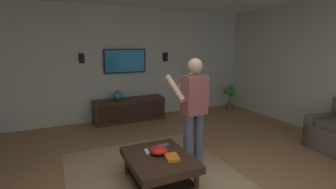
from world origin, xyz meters
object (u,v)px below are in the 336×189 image
Objects in this scene: potted_plant_short at (230,94)px; vase_round at (118,95)px; person_standing at (193,106)px; coffee_table at (159,163)px; bowl at (158,150)px; tv at (125,61)px; remote_white at (147,152)px; wall_speaker_right at (82,58)px; remote_grey at (164,145)px; media_console at (129,110)px; remote_black at (158,153)px; book at (172,157)px; wall_speaker_left at (165,57)px.

vase_round reaches higher than potted_plant_short.
potted_plant_short is at bearing -53.90° from person_standing.
bowl is (0.06, -0.02, 0.16)m from coffee_table.
person_standing is at bearing 4.96° from tv.
tv is at bearing -2.77° from remote_white.
remote_grey is at bearing -165.12° from wall_speaker_right.
wall_speaker_right is (2.95, 0.46, 1.11)m from remote_white.
tv is at bearing -7.86° from coffee_table.
tv is at bearing -90.75° from wall_speaker_right.
tv is at bearing -1.34° from person_standing.
media_console reaches higher than remote_grey.
remote_black is 0.68× the size of book.
bowl is (-2.81, 0.41, 0.18)m from media_console.
coffee_table is 0.97m from person_standing.
remote_black is 0.68× the size of vase_round.
tv is 3.08m from potted_plant_short.
coffee_table is at bearing -8.51° from media_console.
remote_black is (-2.64, 3.32, -0.03)m from potted_plant_short.
media_console is 1.66× the size of tv.
wall_speaker_left is at bearing -77.94° from vase_round.
wall_speaker_left reaches higher than remote_grey.
book reaches higher than remote_black.
remote_white is at bearing 49.64° from bowl.
wall_speaker_right is (3.26, 0.69, 1.11)m from book.
potted_plant_short reaches higher than media_console.
tv is 4.67× the size of wall_speaker_right.
bowl is 1.57× the size of remote_black.
wall_speaker_right is at bearing 17.31° from person_standing.
potted_plant_short is at bearing 43.43° from remote_grey.
remote_white and remote_grey have the same top height.
tv is 3.23m from bowl.
potted_plant_short reaches higher than book.
wall_speaker_right reaches higher than book.
person_standing is at bearing -67.56° from coffee_table.
vase_round is (0.14, 3.16, 0.22)m from potted_plant_short.
person_standing reaches higher than media_console.
wall_speaker_left is (2.95, -1.61, 1.10)m from remote_white.
vase_round is 1.00× the size of wall_speaker_right.
bowl reaches higher than book.
remote_white is 0.16m from remote_black.
media_console is 11.33× the size of remote_black.
potted_plant_short is 2.15m from wall_speaker_left.
bowl is at bearing -7.70° from tv.
potted_plant_short is (-0.17, -2.89, 0.17)m from media_console.
person_standing is 3.02m from wall_speaker_left.
wall_speaker_right is (2.84, 0.76, 1.11)m from remote_grey.
vase_round is at bearing -111.77° from wall_speaker_right.
potted_plant_short is at bearing -103.22° from wall_speaker_left.
remote_grey is 0.68× the size of vase_round.
remote_white is 1.00× the size of remote_black.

